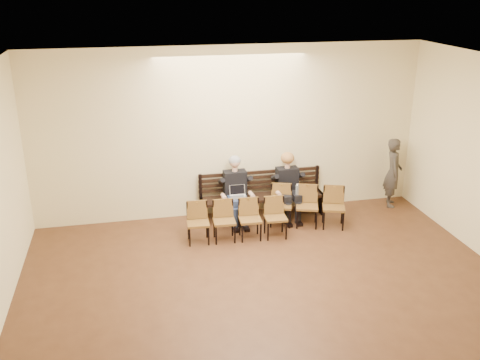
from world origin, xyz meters
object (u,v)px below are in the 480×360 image
object	(u,v)px
chair_row_back	(237,221)
bench	(262,206)
seated_woman	(288,187)
bag	(235,219)
laptop	(239,199)
passerby	(394,167)
water_bottle	(297,196)
seated_man	(236,190)
chair_row_front	(307,207)

from	to	relation	value
chair_row_back	bench	bearing A→B (deg)	55.42
seated_woman	bag	xyz separation A→B (m)	(-1.16, -0.19, -0.51)
seated_woman	laptop	xyz separation A→B (m)	(-1.09, -0.19, -0.08)
bench	passerby	xyz separation A→B (m)	(2.91, -0.03, 0.65)
passerby	chair_row_back	bearing A→B (deg)	124.90
seated_woman	chair_row_back	world-z (taller)	seated_woman
seated_woman	water_bottle	world-z (taller)	seated_woman
laptop	seated_man	bearing A→B (deg)	83.96
seated_woman	passerby	distance (m)	2.40
bench	water_bottle	bearing A→B (deg)	-33.64
laptop	passerby	world-z (taller)	passerby
chair_row_front	bag	bearing A→B (deg)	-175.35
seated_man	bag	world-z (taller)	seated_man
laptop	chair_row_front	distance (m)	1.38
bench	chair_row_front	size ratio (longest dim) A/B	1.75
bench	laptop	distance (m)	0.73
seated_woman	chair_row_front	distance (m)	0.63
laptop	bag	xyz separation A→B (m)	(-0.07, 0.00, -0.43)
laptop	water_bottle	distance (m)	1.19
water_bottle	passerby	world-z (taller)	passerby
bench	chair_row_front	xyz separation A→B (m)	(0.76, -0.65, 0.19)
laptop	bench	bearing A→B (deg)	17.52
water_bottle	chair_row_front	size ratio (longest dim) A/B	0.16
bag	bench	bearing A→B (deg)	25.79
seated_man	passerby	xyz separation A→B (m)	(3.49, 0.09, 0.19)
bench	seated_man	xyz separation A→B (m)	(-0.58, -0.12, 0.46)
bag	chair_row_front	bearing A→B (deg)	-13.74
seated_man	seated_woman	size ratio (longest dim) A/B	1.06
bench	passerby	size ratio (longest dim) A/B	1.49
water_bottle	bag	size ratio (longest dim) A/B	0.66
seated_man	chair_row_front	xyz separation A→B (m)	(1.34, -0.53, -0.27)
laptop	passerby	size ratio (longest dim) A/B	0.18
seated_woman	bag	size ratio (longest dim) A/B	3.61
seated_man	bag	distance (m)	0.58
seated_man	laptop	bearing A→B (deg)	-84.99
bench	passerby	world-z (taller)	passerby
chair_row_front	seated_woman	bearing A→B (deg)	132.65
seated_woman	passerby	world-z (taller)	passerby
bench	chair_row_back	bearing A→B (deg)	-127.64
laptop	chair_row_front	size ratio (longest dim) A/B	0.22
passerby	chair_row_front	bearing A→B (deg)	126.76
seated_woman	laptop	world-z (taller)	seated_woman
seated_woman	laptop	distance (m)	1.11
chair_row_front	laptop	bearing A→B (deg)	-176.02
water_bottle	chair_row_back	world-z (taller)	chair_row_back
chair_row_front	chair_row_back	world-z (taller)	chair_row_front
seated_man	laptop	xyz separation A→B (m)	(0.02, -0.19, -0.11)
bench	laptop	world-z (taller)	laptop
seated_man	passerby	bearing A→B (deg)	1.41
passerby	laptop	bearing A→B (deg)	115.30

